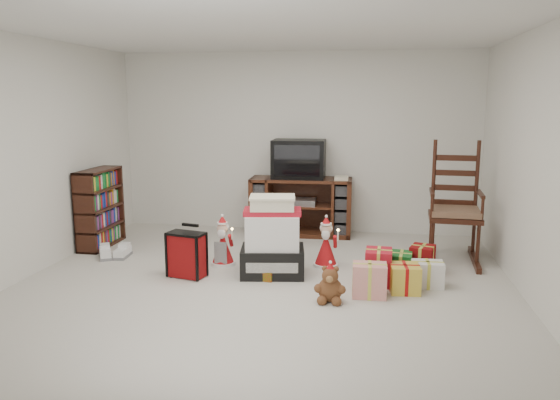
# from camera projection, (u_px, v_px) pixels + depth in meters

# --- Properties ---
(room) EXTENTS (5.01, 5.01, 2.51)m
(room) POSITION_uv_depth(u_px,v_px,m) (261.00, 163.00, 5.22)
(room) COLOR beige
(room) RESTS_ON ground
(tv_stand) EXTENTS (1.39, 0.53, 0.79)m
(tv_stand) POSITION_uv_depth(u_px,v_px,m) (301.00, 206.00, 7.51)
(tv_stand) COLOR #4C2615
(tv_stand) RESTS_ON floor
(bookshelf) EXTENTS (0.27, 0.81, 0.99)m
(bookshelf) POSITION_uv_depth(u_px,v_px,m) (100.00, 209.00, 6.90)
(bookshelf) COLOR #38160F
(bookshelf) RESTS_ON floor
(rocking_chair) EXTENTS (0.64, 0.99, 1.44)m
(rocking_chair) POSITION_uv_depth(u_px,v_px,m) (454.00, 218.00, 6.32)
(rocking_chair) COLOR #38160F
(rocking_chair) RESTS_ON floor
(gift_pile) EXTENTS (0.73, 0.58, 0.83)m
(gift_pile) POSITION_uv_depth(u_px,v_px,m) (273.00, 241.00, 5.77)
(gift_pile) COLOR black
(gift_pile) RESTS_ON floor
(red_suitcase) EXTENTS (0.41, 0.28, 0.56)m
(red_suitcase) POSITION_uv_depth(u_px,v_px,m) (187.00, 255.00, 5.72)
(red_suitcase) COLOR maroon
(red_suitcase) RESTS_ON floor
(stocking) EXTENTS (0.27, 0.14, 0.54)m
(stocking) POSITION_uv_depth(u_px,v_px,m) (255.00, 253.00, 5.66)
(stocking) COLOR #117F0E
(stocking) RESTS_ON floor
(teddy_bear) EXTENTS (0.23, 0.20, 0.34)m
(teddy_bear) POSITION_uv_depth(u_px,v_px,m) (330.00, 286.00, 5.04)
(teddy_bear) COLOR brown
(teddy_bear) RESTS_ON floor
(santa_figurine) EXTENTS (0.28, 0.27, 0.58)m
(santa_figurine) POSITION_uv_depth(u_px,v_px,m) (326.00, 247.00, 6.08)
(santa_figurine) COLOR #AB1216
(santa_figurine) RESTS_ON floor
(mrs_claus_figurine) EXTENTS (0.28, 0.26, 0.57)m
(mrs_claus_figurine) POSITION_uv_depth(u_px,v_px,m) (223.00, 246.00, 6.15)
(mrs_claus_figurine) COLOR #AB1216
(mrs_claus_figurine) RESTS_ON floor
(sneaker_pair) EXTENTS (0.41, 0.33, 0.11)m
(sneaker_pair) POSITION_uv_depth(u_px,v_px,m) (114.00, 253.00, 6.46)
(sneaker_pair) COLOR white
(sneaker_pair) RESTS_ON floor
(gift_cluster) EXTENTS (0.81, 1.13, 0.28)m
(gift_cluster) POSITION_uv_depth(u_px,v_px,m) (401.00, 271.00, 5.51)
(gift_cluster) COLOR #AE1323
(gift_cluster) RESTS_ON floor
(crt_television) EXTENTS (0.72, 0.53, 0.52)m
(crt_television) POSITION_uv_depth(u_px,v_px,m) (299.00, 159.00, 7.43)
(crt_television) COLOR black
(crt_television) RESTS_ON tv_stand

